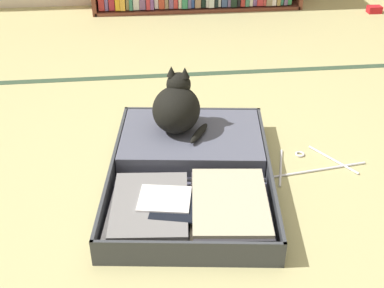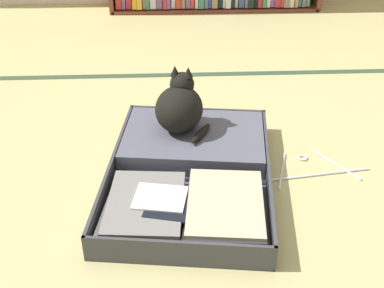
% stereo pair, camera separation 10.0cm
% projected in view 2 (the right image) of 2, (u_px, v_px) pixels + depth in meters
% --- Properties ---
extents(ground_plane, '(10.00, 10.00, 0.00)m').
position_uv_depth(ground_plane, '(204.00, 188.00, 1.99)').
color(ground_plane, tan).
extents(tatami_border, '(4.80, 0.05, 0.00)m').
position_uv_depth(tatami_border, '(192.00, 74.00, 2.88)').
color(tatami_border, '#314732').
rests_on(tatami_border, ground_plane).
extents(open_suitcase, '(0.73, 0.96, 0.10)m').
position_uv_depth(open_suitcase, '(191.00, 169.00, 2.02)').
color(open_suitcase, '#373A40').
rests_on(open_suitcase, ground_plane).
extents(black_cat, '(0.27, 0.28, 0.27)m').
position_uv_depth(black_cat, '(180.00, 107.00, 2.12)').
color(black_cat, black).
rests_on(black_cat, open_suitcase).
extents(clothes_hanger, '(0.47, 0.27, 0.01)m').
position_uv_depth(clothes_hanger, '(311.00, 169.00, 2.09)').
color(clothes_hanger, silver).
rests_on(clothes_hanger, ground_plane).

